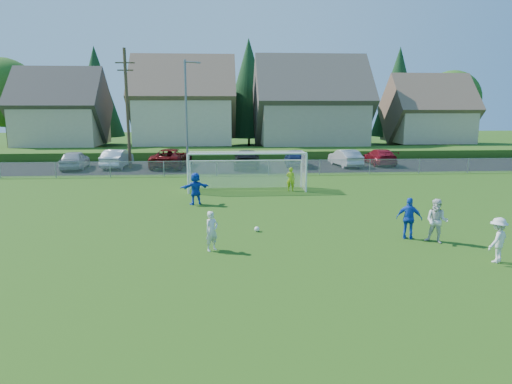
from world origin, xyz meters
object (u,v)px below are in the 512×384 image
soccer_ball (257,229)px  player_white_c (498,240)px  player_blue_b (195,188)px  car_c (171,158)px  car_e (296,157)px  player_white_a (212,231)px  car_g (380,157)px  car_b (117,159)px  soccer_goal (247,165)px  player_blue_a (409,218)px  car_a (75,160)px  goalkeeper (291,179)px  car_f (345,158)px  player_white_b (437,221)px  car_d (247,159)px

soccer_ball → player_white_c: size_ratio=0.14×
player_white_c → player_blue_b: 14.97m
car_c → car_e: (10.94, -0.17, -0.03)m
player_white_a → car_g: (14.71, 23.79, -0.03)m
car_b → car_g: bearing=-176.0°
car_e → soccer_goal: bearing=70.2°
soccer_ball → soccer_goal: soccer_goal is taller
player_blue_a → car_a: 29.81m
player_blue_a → goalkeeper: 11.27m
car_e → car_f: 4.39m
player_white_b → player_blue_a: (-0.87, 0.60, -0.03)m
soccer_ball → car_f: size_ratio=0.05×
player_white_b → player_blue_b: player_white_b is taller
car_e → car_d: bearing=15.8°
car_a → player_white_c: bearing=126.5°
player_blue_a → car_g: bearing=-80.4°
car_d → player_white_c: bearing=110.5°
soccer_ball → player_white_a: 3.16m
player_white_c → car_c: size_ratio=0.27×
player_blue_a → car_f: size_ratio=0.38×
player_blue_b → car_c: (-2.95, 15.36, -0.07)m
goalkeeper → car_f: goalkeeper is taller
player_white_b → goalkeeper: size_ratio=1.17×
player_white_a → player_blue_b: 8.24m
player_white_c → car_a: 33.30m
player_blue_a → car_e: (-1.04, 22.43, -0.07)m
soccer_ball → goalkeeper: (2.85, 9.27, 0.64)m
car_e → car_f: (4.38, -0.29, -0.04)m
player_blue_a → player_white_b: bearing=171.1°
soccer_goal → car_f: bearing=49.1°
soccer_ball → player_white_a: size_ratio=0.15×
player_blue_b → car_f: bearing=-150.5°
soccer_ball → car_f: bearing=65.4°
player_blue_b → car_a: bearing=-74.1°
player_white_c → car_g: 26.26m
player_white_a → car_c: size_ratio=0.26×
soccer_ball → car_b: size_ratio=0.05×
soccer_ball → car_f: car_f is taller
goalkeeper → car_c: bearing=-37.6°
player_blue_a → player_blue_b: player_blue_b is taller
goalkeeper → car_f: 13.12m
car_d → soccer_goal: size_ratio=0.73×
player_white_c → car_a: size_ratio=0.34×
car_e → soccer_goal: (-4.95, -11.09, 0.84)m
goalkeeper → player_blue_b: bearing=47.5°
goalkeeper → car_g: goalkeeper is taller
player_white_b → player_white_c: (1.06, -2.35, -0.09)m
player_white_c → player_blue_a: (-1.93, 2.96, 0.06)m
car_b → car_e: (15.63, -0.29, -0.00)m
soccer_goal → player_white_b: bearing=-60.1°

